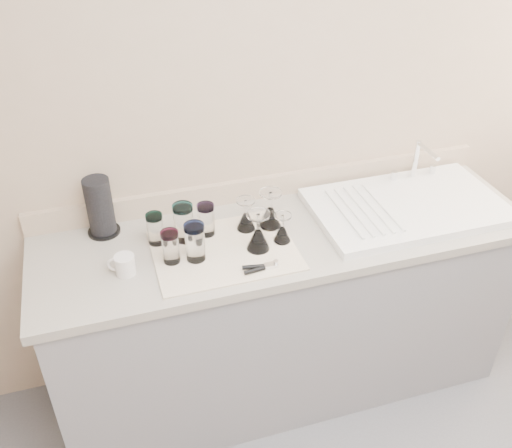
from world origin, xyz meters
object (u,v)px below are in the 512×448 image
object	(u,v)px
goblet_back_left	(246,219)
paper_towel_roll	(100,207)
tumbler_teal	(155,229)
white_mug	(124,265)
tumbler_cyan	(184,222)
goblet_back_right	(270,214)
goblet_front_left	(258,237)
tumbler_blue	(195,242)
goblet_front_right	(282,232)
tumbler_purple	(206,219)
tumbler_magenta	(171,247)
sink_unit	(407,206)
can_opener	(261,267)

from	to	relation	value
goblet_back_left	paper_towel_roll	size ratio (longest dim) A/B	0.56
tumbler_teal	white_mug	world-z (taller)	tumbler_teal
tumbler_cyan	goblet_back_left	distance (m)	0.26
goblet_back_right	goblet_front_left	world-z (taller)	same
goblet_front_left	tumbler_blue	bearing A→B (deg)	178.14
tumbler_cyan	goblet_back_left	size ratio (longest dim) A/B	1.16
goblet_front_right	white_mug	bearing A→B (deg)	-178.97
tumbler_teal	tumbler_purple	world-z (taller)	tumbler_purple
tumbler_cyan	tumbler_magenta	bearing A→B (deg)	-121.02
sink_unit	tumbler_cyan	world-z (taller)	sink_unit
white_mug	tumbler_blue	bearing A→B (deg)	-0.29
goblet_front_right	white_mug	distance (m)	0.62
goblet_front_right	tumbler_blue	bearing A→B (deg)	-177.96
tumbler_cyan	tumbler_blue	world-z (taller)	tumbler_cyan
tumbler_blue	goblet_front_left	bearing A→B (deg)	-1.86
tumbler_teal	tumbler_cyan	world-z (taller)	tumbler_cyan
tumbler_purple	white_mug	bearing A→B (deg)	-157.03
tumbler_purple	white_mug	size ratio (longest dim) A/B	1.21
tumbler_blue	goblet_back_right	size ratio (longest dim) A/B	0.96
tumbler_cyan	paper_towel_roll	size ratio (longest dim) A/B	0.65
can_opener	paper_towel_roll	world-z (taller)	paper_towel_roll
tumbler_purple	can_opener	distance (m)	0.32
goblet_front_right	tumbler_teal	bearing A→B (deg)	164.37
goblet_back_right	goblet_front_right	world-z (taller)	goblet_back_right
tumbler_magenta	tumbler_blue	distance (m)	0.09
white_mug	goblet_front_left	bearing A→B (deg)	-1.04
tumbler_blue	goblet_front_left	xyz separation A→B (m)	(0.25, -0.01, -0.02)
tumbler_purple	can_opener	xyz separation A→B (m)	(0.14, -0.28, -0.06)
tumbler_magenta	goblet_front_left	size ratio (longest dim) A/B	0.82
tumbler_purple	goblet_front_right	xyz separation A→B (m)	(0.28, -0.13, -0.03)
tumbler_purple	paper_towel_roll	size ratio (longest dim) A/B	0.56
tumbler_teal	white_mug	size ratio (longest dim) A/B	1.16
sink_unit	paper_towel_roll	world-z (taller)	paper_towel_roll
goblet_back_left	tumbler_magenta	bearing A→B (deg)	-159.34
tumbler_teal	tumbler_magenta	xyz separation A→B (m)	(0.04, -0.14, 0.00)
tumbler_purple	white_mug	world-z (taller)	tumbler_purple
sink_unit	goblet_back_right	world-z (taller)	sink_unit
goblet_back_left	tumbler_cyan	bearing A→B (deg)	179.85
sink_unit	can_opener	distance (m)	0.76
tumbler_blue	white_mug	xyz separation A→B (m)	(-0.27, 0.00, -0.05)
tumbler_teal	goblet_back_left	size ratio (longest dim) A/B	0.96
goblet_back_right	white_mug	bearing A→B (deg)	-168.30
tumbler_cyan	tumbler_magenta	world-z (taller)	tumbler_cyan
goblet_back_left	goblet_front_left	distance (m)	0.14
tumbler_magenta	can_opener	xyz separation A→B (m)	(0.31, -0.15, -0.06)
sink_unit	can_opener	bearing A→B (deg)	-163.72
tumbler_purple	tumbler_cyan	bearing A→B (deg)	-173.18
sink_unit	tumbler_cyan	xyz separation A→B (m)	(-0.96, 0.06, 0.07)
tumbler_cyan	tumbler_purple	xyz separation A→B (m)	(0.09, 0.01, -0.01)
tumbler_blue	goblet_back_right	xyz separation A→B (m)	(0.34, 0.13, -0.02)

